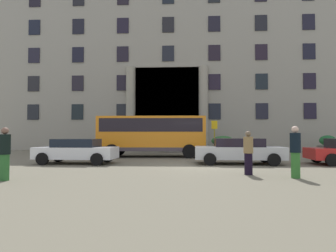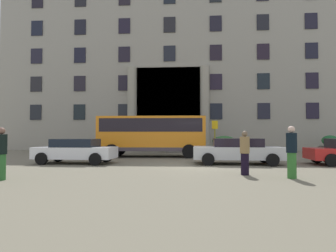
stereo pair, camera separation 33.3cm
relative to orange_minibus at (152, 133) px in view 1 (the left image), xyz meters
name	(u,v)px [view 1 (the left image)]	position (x,y,z in m)	size (l,w,h in m)	color
ground_plane	(200,167)	(2.95, -5.50, -1.71)	(80.00, 64.00, 0.12)	#66614F
office_building_facade	(190,72)	(2.94, 11.98, 6.84)	(38.65, 9.68, 16.98)	gray
orange_minibus	(152,133)	(0.00, 0.00, 0.00)	(7.25, 2.76, 2.76)	orange
bus_stop_sign	(214,134)	(4.44, 1.45, -0.07)	(0.44, 0.08, 2.55)	#959716
hedge_planter_east	(328,144)	(14.44, 5.26, -0.94)	(1.45, 0.98, 1.47)	slate
hedge_planter_west	(176,143)	(1.57, 4.82, -0.85)	(1.95, 0.93, 1.66)	slate
hedge_planter_entrance_right	(223,145)	(5.53, 4.85, -0.97)	(2.04, 0.75, 1.41)	slate
white_taxi_kerbside	(239,151)	(5.01, -4.54, -0.95)	(4.57, 2.17, 1.33)	#B5B8B8
parked_estate_mid	(77,151)	(-3.46, -4.81, -0.97)	(4.18, 2.03, 1.29)	silver
motorcycle_near_kerb	(325,153)	(10.43, -2.37, -1.19)	(1.96, 0.55, 0.89)	black
pedestrian_man_crossing	(248,153)	(4.59, -8.52, -0.81)	(0.36, 0.36, 1.66)	black
pedestrian_child_trailing	(5,154)	(-3.79, -10.31, -0.76)	(0.36, 0.36, 1.76)	#29632B
pedestrian_man_red_shirt	(295,152)	(6.04, -9.28, -0.72)	(0.36, 0.36, 1.82)	#2E6B29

